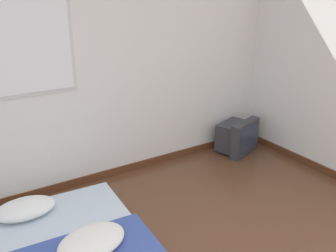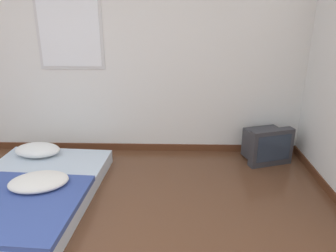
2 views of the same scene
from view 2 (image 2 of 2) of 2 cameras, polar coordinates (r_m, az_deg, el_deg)
wall_back at (r=4.20m, az=-15.60°, el=12.52°), size 7.94×0.08×2.60m
mattress_bed at (r=3.51m, az=-23.41°, el=-10.44°), size 1.33×1.89×0.30m
crt_tv at (r=4.16m, az=16.70°, el=-3.13°), size 0.57×0.50×0.45m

